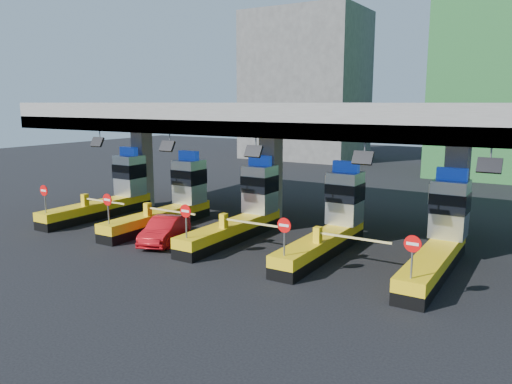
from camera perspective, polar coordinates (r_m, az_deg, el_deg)
The scene contains 9 objects.
ground at distance 26.62m, azimuth -1.57°, elevation -5.09°, with size 120.00×120.00×0.00m, color black.
toll_canopy at distance 28.14m, azimuth 1.60°, elevation 8.40°, with size 28.00×12.09×7.00m.
toll_lane_far_left at distance 32.92m, azimuth -16.04°, elevation -0.02°, with size 4.43×8.00×4.16m.
toll_lane_left at distance 29.47m, azimuth -9.45°, elevation -0.93°, with size 4.43×8.00×4.16m.
toll_lane_center at distance 26.52m, azimuth -1.25°, elevation -2.04°, with size 4.43×8.00×4.16m.
toll_lane_right at distance 24.24m, azimuth 8.76°, elevation -3.33°, with size 4.43×8.00×4.16m.
toll_lane_far_right at distance 22.85m, azimuth 20.42°, elevation -4.70°, with size 4.43×8.00×4.16m.
bg_building_concrete at distance 64.00m, azimuth 5.66°, elevation 11.95°, with size 14.00×10.00×18.00m, color #4C4C49.
red_car at distance 25.75m, azimuth -10.38°, elevation -4.29°, with size 1.38×3.95×1.30m, color red.
Camera 1 is at (14.05, -21.49, 7.03)m, focal length 35.00 mm.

